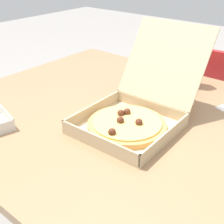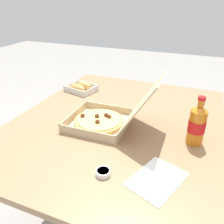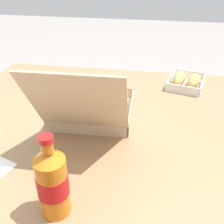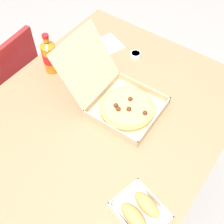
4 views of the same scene
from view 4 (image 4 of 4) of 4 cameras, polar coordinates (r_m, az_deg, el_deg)
name	(u,v)px [view 4 (image 4 of 4)]	position (r m, az deg, el deg)	size (l,w,h in m)	color
ground_plane	(107,179)	(1.98, -1.08, -13.01)	(10.00, 10.00, 0.00)	gray
dining_table	(105,122)	(1.40, -1.49, -1.94)	(1.27, 1.05, 0.74)	#997551
chair	(7,82)	(1.94, -19.97, 5.65)	(0.43, 0.43, 0.83)	red
pizza_box_open	(120,100)	(1.33, 1.60, 2.30)	(0.30, 0.46, 0.29)	tan
bread_side_box	(140,211)	(1.11, 5.60, -18.87)	(0.19, 0.22, 0.06)	white
cola_bottle	(50,56)	(1.49, -12.18, 10.76)	(0.07, 0.07, 0.22)	orange
paper_menu	(102,47)	(1.66, -1.93, 12.73)	(0.21, 0.15, 0.00)	white
dipping_sauce_cup	(136,54)	(1.60, 4.69, 11.29)	(0.06, 0.06, 0.02)	white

